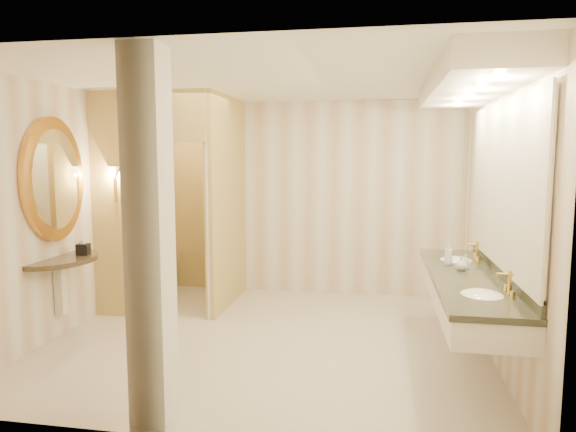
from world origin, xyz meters
The scene contains 16 objects.
floor centered at (0.00, 0.00, 0.00)m, with size 4.50×4.50×0.00m, color beige.
ceiling centered at (0.00, 0.00, 2.70)m, with size 4.50×4.50×0.00m, color white.
wall_back centered at (0.00, 2.00, 1.35)m, with size 4.50×0.02×2.70m, color beige.
wall_front centered at (0.00, -2.00, 1.35)m, with size 4.50×0.02×2.70m, color beige.
wall_left centered at (-2.25, 0.00, 1.35)m, with size 0.02×4.00×2.70m, color beige.
wall_right centered at (2.25, 0.00, 1.35)m, with size 0.02×4.00×2.70m, color beige.
toilet_closet centered at (-1.11, 0.97, 1.39)m, with size 1.50×1.55×2.70m.
wall_sconce centered at (-1.93, 0.43, 1.73)m, with size 0.14×0.14×0.42m.
vanity centered at (1.98, -0.40, 1.63)m, with size 0.75×2.69×2.09m.
console_shelf centered at (-2.21, -0.31, 1.34)m, with size 1.00×1.00×1.95m.
pillar centered at (-0.45, -1.80, 1.35)m, with size 0.27×0.27×2.70m, color silver.
tissue_box centered at (-2.00, -0.15, 0.94)m, with size 0.12×0.12×0.12m, color black.
toilet centered at (-1.95, 1.59, 0.41)m, with size 0.46×0.81×0.82m, color white.
soap_bottle_a centered at (1.98, -0.13, 0.94)m, with size 0.06×0.06×0.13m, color beige.
soap_bottle_b centered at (1.92, -0.23, 0.94)m, with size 0.10×0.10×0.13m, color silver.
soap_bottle_c centered at (1.84, 0.01, 0.98)m, with size 0.08×0.08×0.21m, color #C6B28C.
Camera 1 is at (1.14, -5.16, 1.94)m, focal length 32.00 mm.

